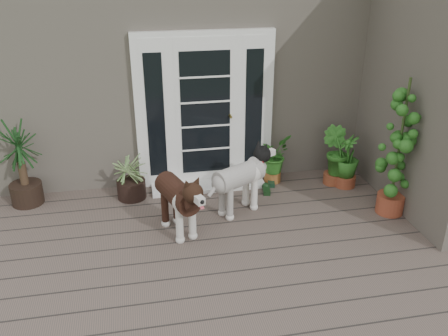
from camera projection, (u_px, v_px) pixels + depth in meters
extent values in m
cube|color=#6B5B4C|center=(257.00, 273.00, 5.08)|extent=(6.20, 4.60, 0.12)
cube|color=#665E54|center=(198.00, 55.00, 8.25)|extent=(7.40, 4.00, 3.10)
cube|color=white|center=(205.00, 111.00, 6.53)|extent=(1.90, 0.14, 2.15)
cube|color=white|center=(208.00, 185.00, 6.79)|extent=(1.60, 0.40, 0.05)
imported|color=#1A5B1B|center=(273.00, 162.00, 6.84)|extent=(0.69, 0.69, 0.62)
imported|color=#1A5117|center=(334.00, 163.00, 6.78)|extent=(0.59, 0.59, 0.63)
imported|color=#2E651D|center=(346.00, 166.00, 6.71)|extent=(0.47, 0.47, 0.62)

